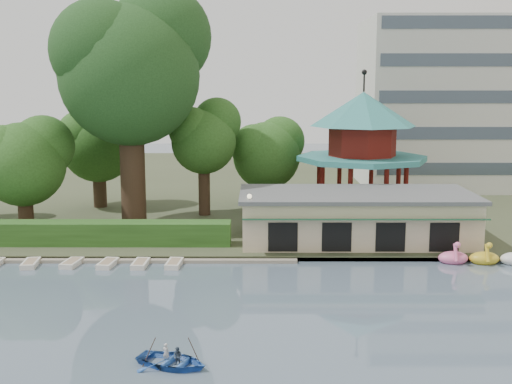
{
  "coord_description": "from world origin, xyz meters",
  "views": [
    {
      "loc": [
        2.16,
        -28.4,
        12.9
      ],
      "look_at": [
        2.0,
        18.0,
        5.0
      ],
      "focal_mm": 45.0,
      "sensor_mm": 36.0,
      "label": 1
    }
  ],
  "objects_px": {
    "boathouse": "(356,216)",
    "big_tree": "(132,63)",
    "dock": "(66,259)",
    "rowboat_with_passengers": "(172,356)",
    "pavilion": "(362,141)"
  },
  "relations": [
    {
      "from": "boathouse",
      "to": "big_tree",
      "type": "bearing_deg",
      "value": 161.71
    },
    {
      "from": "dock",
      "to": "rowboat_with_passengers",
      "type": "distance_m",
      "value": 20.53
    },
    {
      "from": "pavilion",
      "to": "rowboat_with_passengers",
      "type": "distance_m",
      "value": 36.1
    },
    {
      "from": "boathouse",
      "to": "dock",
      "type": "bearing_deg",
      "value": -167.76
    },
    {
      "from": "boathouse",
      "to": "rowboat_with_passengers",
      "type": "height_order",
      "value": "boathouse"
    },
    {
      "from": "boathouse",
      "to": "rowboat_with_passengers",
      "type": "relative_size",
      "value": 3.27
    },
    {
      "from": "dock",
      "to": "boathouse",
      "type": "xyz_separation_m",
      "value": [
        22.0,
        4.77,
        2.25
      ]
    },
    {
      "from": "boathouse",
      "to": "big_tree",
      "type": "xyz_separation_m",
      "value": [
        -18.83,
        6.22,
        12.26
      ]
    },
    {
      "from": "big_tree",
      "to": "rowboat_with_passengers",
      "type": "relative_size",
      "value": 3.71
    },
    {
      "from": "dock",
      "to": "pavilion",
      "type": "bearing_deg",
      "value": 31.66
    },
    {
      "from": "dock",
      "to": "big_tree",
      "type": "relative_size",
      "value": 1.61
    },
    {
      "from": "big_tree",
      "to": "rowboat_with_passengers",
      "type": "distance_m",
      "value": 32.85
    },
    {
      "from": "boathouse",
      "to": "rowboat_with_passengers",
      "type": "xyz_separation_m",
      "value": [
        -11.81,
        -22.59,
        -1.88
      ]
    },
    {
      "from": "pavilion",
      "to": "rowboat_with_passengers",
      "type": "xyz_separation_m",
      "value": [
        -13.81,
        -32.62,
        -6.99
      ]
    },
    {
      "from": "boathouse",
      "to": "pavilion",
      "type": "height_order",
      "value": "pavilion"
    }
  ]
}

